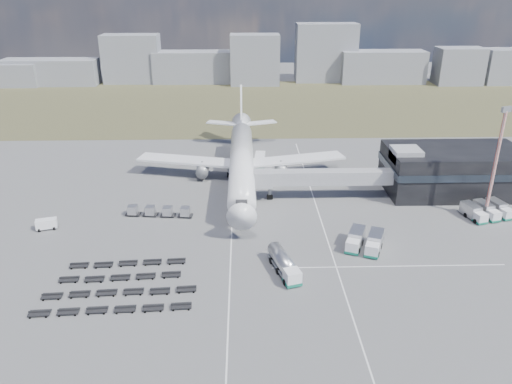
{
  "coord_description": "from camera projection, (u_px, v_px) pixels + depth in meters",
  "views": [
    {
      "loc": [
        0.39,
        -80.19,
        45.37
      ],
      "look_at": [
        2.98,
        15.26,
        4.0
      ],
      "focal_mm": 35.0,
      "sensor_mm": 36.0,
      "label": 1
    }
  ],
  "objects": [
    {
      "name": "airliner",
      "position": [
        242.0,
        159.0,
        119.18
      ],
      "size": [
        51.59,
        64.53,
        17.62
      ],
      "color": "white",
      "rests_on": "ground"
    },
    {
      "name": "uld_row",
      "position": [
        159.0,
        211.0,
        102.18
      ],
      "size": [
        13.98,
        3.18,
        1.92
      ],
      "rotation": [
        0.0,
        0.0,
        -0.1
      ],
      "color": "black",
      "rests_on": "ground"
    },
    {
      "name": "service_trucks_far",
      "position": [
        487.0,
        211.0,
        101.87
      ],
      "size": [
        9.78,
        8.3,
        2.57
      ],
      "rotation": [
        0.0,
        0.0,
        0.26
      ],
      "color": "white",
      "rests_on": "ground"
    },
    {
      "name": "terminal",
      "position": [
        453.0,
        169.0,
        112.67
      ],
      "size": [
        30.4,
        16.4,
        11.0
      ],
      "color": "black",
      "rests_on": "ground"
    },
    {
      "name": "catering_truck",
      "position": [
        260.0,
        161.0,
        129.1
      ],
      "size": [
        3.19,
        6.63,
        2.95
      ],
      "rotation": [
        0.0,
        0.0,
        -0.09
      ],
      "color": "white",
      "rests_on": "ground"
    },
    {
      "name": "service_trucks_near",
      "position": [
        365.0,
        241.0,
        89.87
      ],
      "size": [
        8.11,
        8.73,
        2.82
      ],
      "rotation": [
        0.0,
        0.0,
        -0.4
      ],
      "color": "white",
      "rests_on": "ground"
    },
    {
      "name": "grass_strip",
      "position": [
        242.0,
        104.0,
        192.48
      ],
      "size": [
        420.0,
        90.0,
        0.01
      ],
      "primitive_type": "cube",
      "color": "#49482C",
      "rests_on": "ground"
    },
    {
      "name": "lane_markings",
      "position": [
        293.0,
        237.0,
        94.58
      ],
      "size": [
        47.12,
        110.0,
        0.01
      ],
      "color": "silver",
      "rests_on": "ground"
    },
    {
      "name": "baggage_dollies",
      "position": [
        118.0,
        286.0,
        78.95
      ],
      "size": [
        24.92,
        15.8,
        0.74
      ],
      "rotation": [
        0.0,
        0.0,
        0.06
      ],
      "color": "black",
      "rests_on": "ground"
    },
    {
      "name": "jet_bridge",
      "position": [
        314.0,
        178.0,
        108.7
      ],
      "size": [
        30.3,
        3.8,
        7.05
      ],
      "color": "#939399",
      "rests_on": "ground"
    },
    {
      "name": "ground",
      "position": [
        242.0,
        245.0,
        91.58
      ],
      "size": [
        420.0,
        420.0,
        0.0
      ],
      "primitive_type": "plane",
      "color": "#565659",
      "rests_on": "ground"
    },
    {
      "name": "fuel_tanker",
      "position": [
        284.0,
        264.0,
        82.5
      ],
      "size": [
        5.2,
        10.4,
        3.26
      ],
      "rotation": [
        0.0,
        0.0,
        0.28
      ],
      "color": "white",
      "rests_on": "ground"
    },
    {
      "name": "utility_van",
      "position": [
        47.0,
        224.0,
        96.94
      ],
      "size": [
        4.23,
        2.76,
        2.11
      ],
      "primitive_type": "cube",
      "rotation": [
        0.0,
        0.0,
        0.28
      ],
      "color": "white",
      "rests_on": "ground"
    },
    {
      "name": "pushback_tug",
      "position": [
        244.0,
        222.0,
        98.62
      ],
      "size": [
        3.74,
        2.46,
        1.55
      ],
      "primitive_type": "cube",
      "rotation": [
        0.0,
        0.0,
        0.15
      ],
      "color": "white",
      "rests_on": "ground"
    },
    {
      "name": "floodlight_mast",
      "position": [
        495.0,
        165.0,
        97.27
      ],
      "size": [
        2.19,
        1.79,
        23.14
      ],
      "rotation": [
        0.0,
        0.0,
        0.36
      ],
      "color": "red",
      "rests_on": "ground"
    },
    {
      "name": "skyline",
      "position": [
        246.0,
        65.0,
        227.02
      ],
      "size": [
        303.9,
        21.0,
        25.94
      ],
      "color": "gray",
      "rests_on": "ground"
    }
  ]
}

